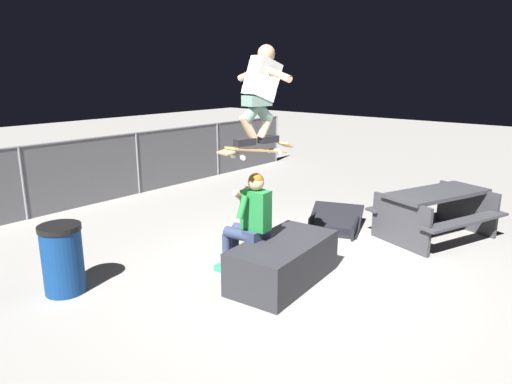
{
  "coord_description": "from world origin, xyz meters",
  "views": [
    {
      "loc": [
        -4.6,
        -3.17,
        2.56
      ],
      "look_at": [
        -0.42,
        0.37,
        1.13
      ],
      "focal_mm": 32.7,
      "sensor_mm": 36.0,
      "label": 1
    }
  ],
  "objects": [
    {
      "name": "ledge_box_main",
      "position": [
        -0.28,
        0.05,
        0.27
      ],
      "size": [
        1.58,
        0.92,
        0.53
      ],
      "primitive_type": "cube",
      "rotation": [
        0.0,
        0.0,
        0.1
      ],
      "color": "#28282D",
      "rests_on": "ground"
    },
    {
      "name": "fence_back",
      "position": [
        -0.0,
        5.03,
        0.7
      ],
      "size": [
        12.05,
        0.05,
        1.32
      ],
      "color": "slate",
      "rests_on": "ground"
    },
    {
      "name": "trash_bin",
      "position": [
        -2.18,
        1.86,
        0.42
      ],
      "size": [
        0.49,
        0.49,
        0.84
      ],
      "color": "navy",
      "rests_on": "ground"
    },
    {
      "name": "person_sitting_on_ledge",
      "position": [
        -0.43,
        0.48,
        0.77
      ],
      "size": [
        0.6,
        0.77,
        1.37
      ],
      "color": "#2D3856",
      "rests_on": "ground"
    },
    {
      "name": "picnic_table_back",
      "position": [
        2.56,
        -0.8,
        0.5
      ],
      "size": [
        2.05,
        1.83,
        0.75
      ],
      "color": "#38383D",
      "rests_on": "ground"
    },
    {
      "name": "skateboard",
      "position": [
        -0.46,
        0.32,
        1.66
      ],
      "size": [
        1.04,
        0.37,
        0.15
      ],
      "color": "#AD8451"
    },
    {
      "name": "kicker_ramp",
      "position": [
        1.93,
        0.62,
        0.07
      ],
      "size": [
        1.18,
        1.13,
        0.42
      ],
      "color": "black",
      "rests_on": "ground"
    },
    {
      "name": "ground_plane",
      "position": [
        0.0,
        0.0,
        0.0
      ],
      "size": [
        40.0,
        40.0,
        0.0
      ],
      "primitive_type": "plane",
      "color": "gray"
    },
    {
      "name": "skater_airborne",
      "position": [
        -0.4,
        0.31,
        2.35
      ],
      "size": [
        0.63,
        0.89,
        1.12
      ],
      "color": "black"
    }
  ]
}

